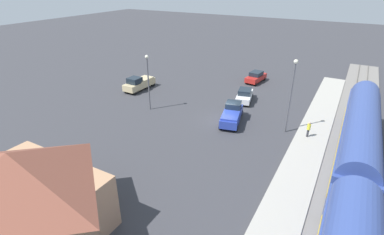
% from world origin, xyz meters
% --- Properties ---
extents(ground_plane, '(200.00, 200.00, 0.00)m').
position_xyz_m(ground_plane, '(0.00, 0.00, 0.00)').
color(ground_plane, '#38383D').
extents(railway_track, '(4.80, 70.00, 0.30)m').
position_xyz_m(railway_track, '(-14.00, 0.00, 0.09)').
color(railway_track, slate).
rests_on(railway_track, ground).
extents(platform, '(3.20, 46.00, 0.30)m').
position_xyz_m(platform, '(-10.00, 0.00, 0.15)').
color(platform, '#A8A399').
rests_on(platform, ground).
extents(station_building, '(9.84, 8.30, 6.38)m').
position_xyz_m(station_building, '(4.00, 22.00, 3.33)').
color(station_building, tan).
rests_on(station_building, ground).
extents(pedestrian_on_platform, '(0.36, 0.36, 1.71)m').
position_xyz_m(pedestrian_on_platform, '(-9.58, -0.26, 1.28)').
color(pedestrian_on_platform, '#333338').
rests_on(pedestrian_on_platform, platform).
extents(pickup_blue, '(3.16, 5.71, 2.14)m').
position_xyz_m(pickup_blue, '(-1.10, -0.13, 1.03)').
color(pickup_blue, '#283D9E').
rests_on(pickup_blue, ground).
extents(sedan_white, '(2.77, 4.79, 1.74)m').
position_xyz_m(sedan_white, '(-0.13, -6.97, 0.88)').
color(sedan_white, white).
rests_on(sedan_white, ground).
extents(pickup_tan, '(2.10, 5.45, 2.14)m').
position_xyz_m(pickup_tan, '(15.35, -3.50, 1.03)').
color(pickup_tan, '#C6B284').
rests_on(pickup_tan, ground).
extents(sedan_red, '(2.35, 4.68, 1.74)m').
position_xyz_m(sedan_red, '(1.13, -15.65, 0.88)').
color(sedan_red, red).
rests_on(sedan_red, ground).
extents(light_pole_near_platform, '(0.44, 0.44, 8.11)m').
position_xyz_m(light_pole_near_platform, '(-7.20, -0.79, 5.07)').
color(light_pole_near_platform, '#515156').
rests_on(light_pole_near_platform, ground).
extents(light_pole_lot_center, '(0.44, 0.44, 7.06)m').
position_xyz_m(light_pole_lot_center, '(9.49, 1.60, 4.50)').
color(light_pole_lot_center, '#515156').
rests_on(light_pole_lot_center, ground).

